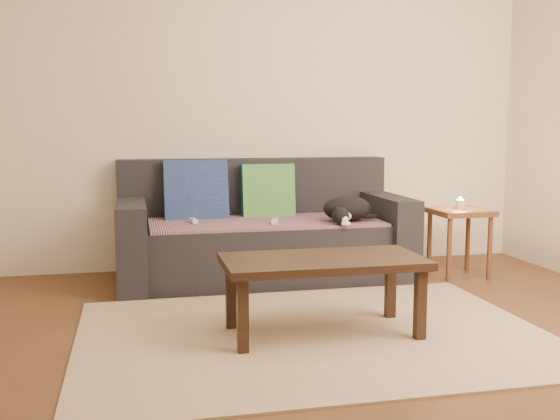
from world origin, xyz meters
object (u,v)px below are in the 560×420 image
at_px(coffee_table, 323,267).
at_px(wii_remote_a, 194,221).
at_px(wii_remote_b, 275,221).
at_px(side_table, 460,221).
at_px(cat, 347,209).
at_px(sofa, 262,236).

bearing_deg(coffee_table, wii_remote_a, 113.35).
bearing_deg(wii_remote_b, side_table, -73.92).
bearing_deg(wii_remote_b, coffee_table, -162.11).
relative_size(cat, wii_remote_a, 2.96).
relative_size(sofa, side_table, 4.15).
distance_m(wii_remote_b, side_table, 1.41).
distance_m(sofa, coffee_table, 1.42).
height_order(sofa, wii_remote_a, sofa).
bearing_deg(sofa, wii_remote_b, -80.91).
xyz_separation_m(wii_remote_a, wii_remote_b, (0.56, -0.14, 0.00)).
xyz_separation_m(wii_remote_a, side_table, (1.97, -0.17, -0.04)).
xyz_separation_m(sofa, coffee_table, (0.05, -1.42, 0.06)).
xyz_separation_m(wii_remote_a, coffee_table, (0.57, -1.31, -0.08)).
distance_m(cat, wii_remote_b, 0.53).
bearing_deg(coffee_table, side_table, 39.16).
bearing_deg(sofa, wii_remote_a, -168.18).
bearing_deg(cat, sofa, 130.19).
height_order(wii_remote_b, coffee_table, wii_remote_b).
relative_size(side_table, coffee_table, 0.47).
height_order(cat, wii_remote_b, cat).
height_order(wii_remote_a, coffee_table, wii_remote_a).
height_order(sofa, cat, sofa).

